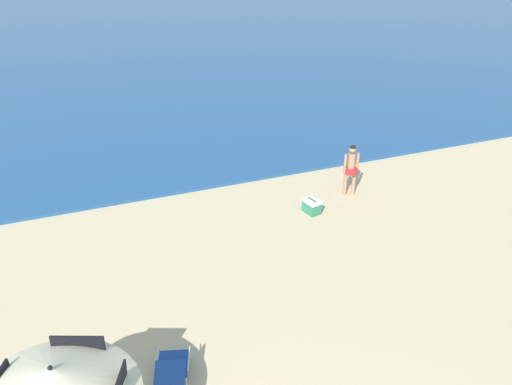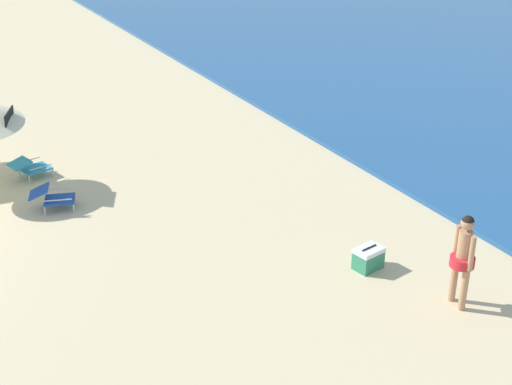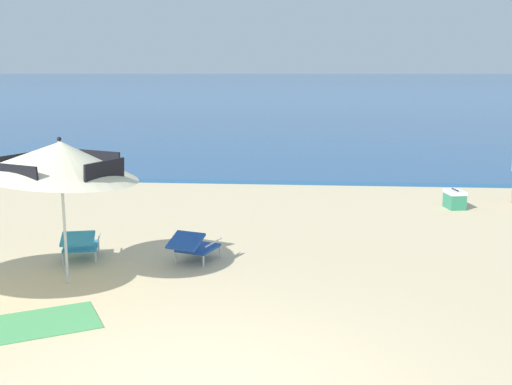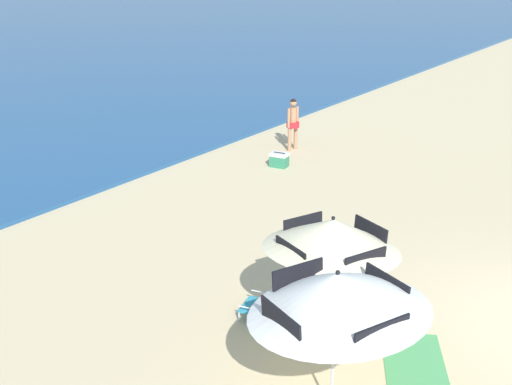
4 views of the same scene
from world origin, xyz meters
TOP-DOWN VIEW (x-y plane):
  - beach_umbrella_striped_main at (-2.31, 3.06)m, footprint 2.31×2.28m
  - beach_umbrella_striped_second at (-3.90, 2.10)m, footprint 2.62×2.66m
  - lounge_chair_under_umbrella at (-2.52, 4.11)m, footprint 0.73×0.96m
  - lounge_chair_beside_umbrella at (-0.72, 4.17)m, footprint 0.78×1.00m
  - person_standing_near_shore at (5.82, 9.03)m, footprint 0.47×0.39m
  - cooler_box at (4.24, 8.44)m, footprint 0.43×0.55m
  - beach_towel at (-2.32, 1.56)m, footprint 2.01×1.67m

SIDE VIEW (x-z plane):
  - beach_towel at x=-2.32m, z-range 0.00..0.01m
  - cooler_box at x=4.24m, z-range -0.01..0.42m
  - lounge_chair_beside_umbrella at x=-0.72m, z-range 0.02..0.53m
  - lounge_chair_under_umbrella at x=-2.52m, z-range 0.03..0.53m
  - person_standing_near_shore at x=5.82m, z-range 0.13..1.72m
  - beach_umbrella_striped_main at x=-2.31m, z-range 0.72..2.82m
  - beach_umbrella_striped_second at x=-3.90m, z-range 0.71..2.92m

